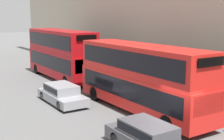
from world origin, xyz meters
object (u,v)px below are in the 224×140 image
bus_leading (141,75)px  pedestrian (136,83)px  bus_second_in_queue (61,52)px  car_dark_sedan (148,137)px  car_hatchback (62,93)px

bus_leading → pedestrian: bus_leading is taller
pedestrian → bus_second_in_queue: bearing=107.9°
car_dark_sedan → bus_second_in_queue: bearing=78.8°
bus_second_in_queue → car_hatchback: size_ratio=2.28×
bus_leading → car_dark_sedan: bearing=-124.5°
bus_second_in_queue → car_hatchback: 8.79m
bus_second_in_queue → pedestrian: bearing=-72.1°
car_dark_sedan → car_hatchback: car_dark_sedan is taller
bus_second_in_queue → car_hatchback: bearing=-113.3°
car_dark_sedan → pedestrian: pedestrian is taller
bus_second_in_queue → pedestrian: bus_second_in_queue is taller
bus_leading → car_hatchback: bearing=128.0°
bus_leading → car_dark_sedan: 6.21m
bus_leading → pedestrian: size_ratio=6.70×
bus_second_in_queue → car_dark_sedan: size_ratio=2.30×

